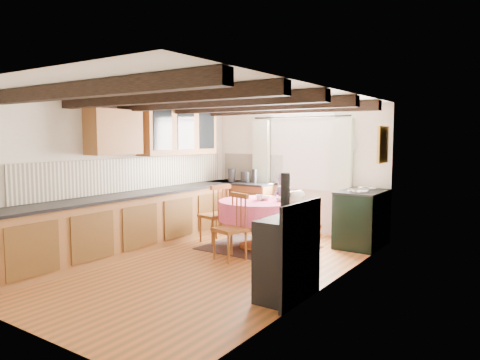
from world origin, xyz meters
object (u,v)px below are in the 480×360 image
Objects in this scene: chair_right at (303,224)px; aga_range at (362,218)px; chair_near at (230,227)px; child_right at (297,223)px; dining_table at (259,224)px; cast_iron_stove at (285,236)px; child_far at (284,207)px; cup at (259,198)px; chair_left at (214,213)px.

chair_right is 0.96× the size of aga_range.
child_right reaches higher than chair_near.
cast_iron_stove is at bearing -50.78° from dining_table.
chair_right is at bearing 141.95° from child_far.
chair_near is 9.27× the size of cup.
child_right is (-0.73, 1.72, -0.21)m from cast_iron_stove.
chair_left is at bearing 71.38° from child_right.
aga_range is 1.03× the size of child_right.
chair_left reaches higher than chair_near.
chair_right is 0.10m from child_right.
chair_near is 0.98× the size of child_right.
chair_near is 0.96× the size of aga_range.
chair_left is at bearing -151.77° from aga_range.
cup is at bearing 105.89° from chair_near.
cast_iron_stove is at bearing 67.76° from chair_left.
chair_left reaches higher than aga_range.
chair_left is 0.94m from cup.
cup is (0.88, 0.05, 0.33)m from chair_left.
chair_near reaches higher than cup.
cast_iron_stove is (1.45, -1.78, 0.32)m from dining_table.
dining_table is 0.83m from chair_right.
dining_table is 0.45m from cup.
chair_left is 1.68m from chair_right.
chair_right reaches higher than aga_range.
cast_iron_stove is (2.31, -1.71, 0.20)m from chair_left.
child_far is (0.96, 0.75, 0.09)m from chair_left.
dining_table is 1.26× the size of aga_range.
chair_near is at bearing 146.49° from cast_iron_stove.
chair_left is 1.22m from child_far.
aga_range is at bearing 92.18° from cast_iron_stove.
cup is (0.02, -0.02, 0.45)m from dining_table.
dining_table is 1.32× the size of chair_near.
dining_table is 1.09× the size of child_far.
dining_table is at bearing 109.07° from chair_left.
chair_left is at bearing -175.14° from dining_table.
cast_iron_stove is at bearing -50.86° from cup.
dining_table is at bearing 88.69° from child_far.
aga_range is (2.20, 1.18, -0.03)m from chair_left.
cast_iron_stove is (0.11, -2.89, 0.24)m from aga_range.
cast_iron_stove is 1.88m from child_right.
cup is at bearing 95.99° from chair_right.
cast_iron_stove reaches higher than child_right.
cup is (-0.08, -0.69, 0.24)m from child_far.
dining_table is at bearing 107.31° from chair_near.
cast_iron_stove reaches higher than child_far.
aga_range is 0.73× the size of cast_iron_stove.
chair_left is 2.88m from cast_iron_stove.
chair_right is (0.82, -0.05, 0.10)m from dining_table.
chair_left is at bearing -176.54° from cup.
dining_table is 1.75m from aga_range.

